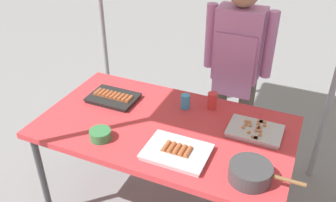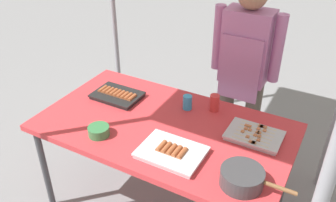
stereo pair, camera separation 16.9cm
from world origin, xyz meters
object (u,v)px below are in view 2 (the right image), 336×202
tray_grilled_sausages (117,95)px  tray_pork_links (171,152)px  tray_meat_skewers (254,135)px  condiment_bowl (99,131)px  stall_table (164,131)px  drink_cup_near_edge (214,103)px  vendor_woman (244,65)px  cooking_wok (242,177)px  drink_cup_by_wok (187,102)px

tray_grilled_sausages → tray_pork_links: (0.64, -0.36, -0.00)m
tray_meat_skewers → condiment_bowl: condiment_bowl is taller
stall_table → drink_cup_near_edge: size_ratio=13.81×
drink_cup_near_edge → tray_grilled_sausages: bearing=-164.9°
tray_grilled_sausages → vendor_woman: 0.96m
stall_table → drink_cup_near_edge: bearing=55.7°
stall_table → condiment_bowl: bearing=-135.9°
condiment_bowl → drink_cup_near_edge: size_ratio=1.12×
cooking_wok → drink_cup_near_edge: 0.70m
tray_pork_links → cooking_wok: size_ratio=0.95×
tray_grilled_sausages → tray_pork_links: 0.73m
tray_meat_skewers → drink_cup_near_edge: size_ratio=2.82×
cooking_wok → drink_cup_by_wok: size_ratio=3.85×
tray_pork_links → tray_meat_skewers: bearing=46.3°
tray_grilled_sausages → condiment_bowl: 0.45m
drink_cup_by_wok → stall_table: bearing=-100.5°
tray_pork_links → condiment_bowl: bearing=-174.0°
stall_table → tray_grilled_sausages: tray_grilled_sausages is taller
cooking_wok → vendor_woman: 1.10m
cooking_wok → vendor_woman: (-0.35, 1.03, 0.10)m
cooking_wok → vendor_woman: vendor_woman is taller
tray_meat_skewers → cooking_wok: cooking_wok is taller
condiment_bowl → drink_cup_near_edge: bearing=49.6°
vendor_woman → tray_meat_skewers: bearing=114.8°
tray_pork_links → drink_cup_by_wok: drink_cup_by_wok is taller
tray_pork_links → vendor_woman: (0.07, 1.00, 0.13)m
tray_meat_skewers → condiment_bowl: 0.94m
tray_grilled_sausages → drink_cup_by_wok: (0.50, 0.11, 0.03)m
drink_cup_by_wok → vendor_woman: size_ratio=0.07×
tray_meat_skewers → stall_table: bearing=-165.2°
tray_grilled_sausages → drink_cup_by_wok: size_ratio=3.38×
tray_meat_skewers → drink_cup_by_wok: (-0.50, 0.10, 0.03)m
tray_meat_skewers → vendor_woman: (-0.29, 0.62, 0.13)m
tray_pork_links → cooking_wok: 0.43m
tray_grilled_sausages → tray_meat_skewers: bearing=0.8°
tray_grilled_sausages → drink_cup_by_wok: 0.52m
vendor_woman → drink_cup_near_edge: bearing=84.8°
tray_pork_links → drink_cup_near_edge: 0.55m
tray_grilled_sausages → cooking_wok: (1.06, -0.39, 0.03)m
tray_grilled_sausages → cooking_wok: cooking_wok is taller
tray_grilled_sausages → vendor_woman: vendor_woman is taller
tray_grilled_sausages → condiment_bowl: condiment_bowl is taller
tray_pork_links → drink_cup_by_wok: 0.50m
condiment_bowl → drink_cup_by_wok: drink_cup_by_wok is taller
condiment_bowl → vendor_woman: 1.19m
drink_cup_near_edge → condiment_bowl: bearing=-130.4°
tray_meat_skewers → vendor_woman: bearing=114.8°
drink_cup_near_edge → drink_cup_by_wok: (-0.17, -0.07, -0.01)m
tray_meat_skewers → drink_cup_near_edge: bearing=153.1°
stall_table → tray_meat_skewers: 0.56m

